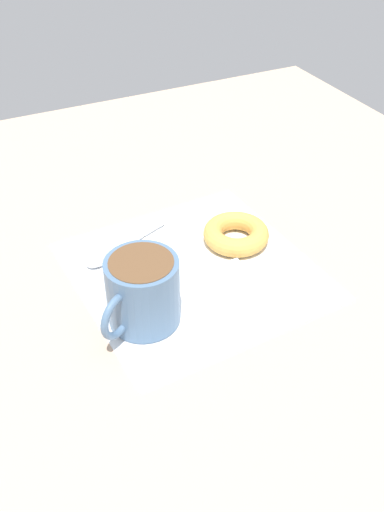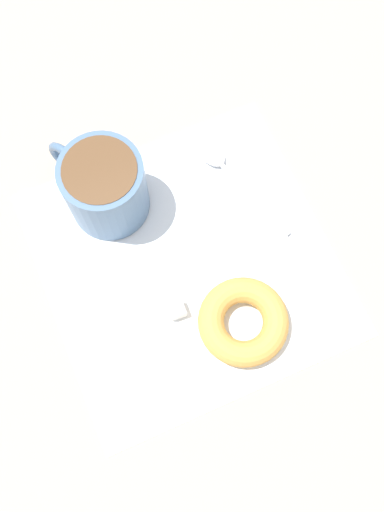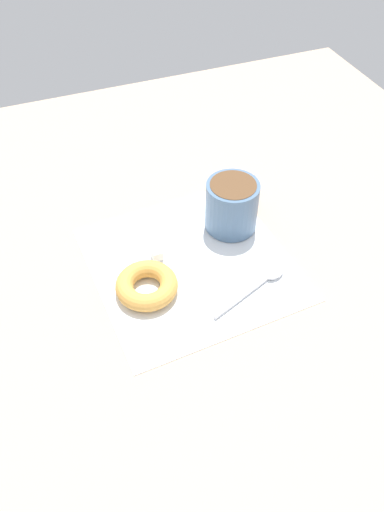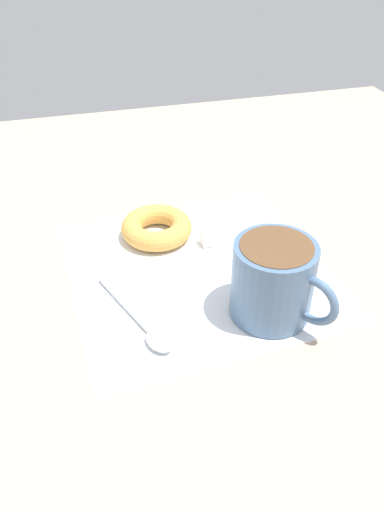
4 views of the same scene
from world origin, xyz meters
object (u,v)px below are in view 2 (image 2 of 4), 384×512
Objects in this scene: coffee_cup at (104,186)px; donut at (243,322)px; spoon at (225,168)px; sugar_cube at (177,310)px.

donut is (17.93, 8.95, -3.18)cm from coffee_cup.
coffee_cup is 1.18× the size of donut.
sugar_cube is (13.77, -10.73, 0.42)cm from spoon.
spoon is at bearing 142.05° from sugar_cube.
coffee_cup is at bearing -168.40° from sugar_cube.
spoon is 17.46cm from sugar_cube.
sugar_cube is (14.30, 2.94, -3.72)cm from coffee_cup.
coffee_cup is 20.29cm from donut.
spoon is (-17.39, 4.72, -0.96)cm from donut.
coffee_cup reaches higher than sugar_cube.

